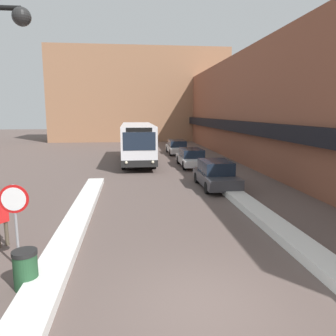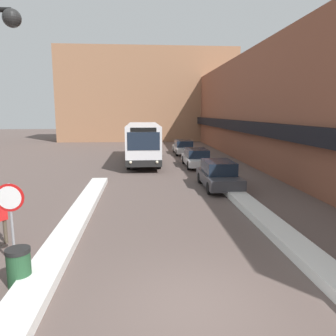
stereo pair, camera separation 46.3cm
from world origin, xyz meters
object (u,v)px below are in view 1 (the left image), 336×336
object	(u,v)px
parked_car_back	(177,147)
parked_car_front	(216,174)
pedestrian	(1,217)
city_bus	(138,142)
parked_car_middle	(192,158)
trash_bin	(26,269)
stop_sign	(15,209)

from	to	relation	value
parked_car_back	parked_car_front	bearing A→B (deg)	-90.00
parked_car_back	pedestrian	distance (m)	24.31
parked_car_back	city_bus	bearing A→B (deg)	-127.42
parked_car_back	pedestrian	bearing A→B (deg)	-111.17
parked_car_middle	trash_bin	bearing A→B (deg)	-112.77
parked_car_middle	stop_sign	xyz separation A→B (m)	(-7.78, -16.27, 0.99)
city_bus	stop_sign	xyz separation A→B (m)	(-3.65, -18.88, -0.07)
parked_car_back	stop_sign	xyz separation A→B (m)	(-7.78, -24.28, 0.99)
trash_bin	parked_car_back	bearing A→B (deg)	73.98
pedestrian	parked_car_front	bearing A→B (deg)	-12.21
parked_car_front	trash_bin	bearing A→B (deg)	-126.09
parked_car_back	pedestrian	world-z (taller)	pedestrian
parked_car_middle	stop_sign	bearing A→B (deg)	-115.55
city_bus	trash_bin	xyz separation A→B (m)	(-3.14, -19.93, -1.28)
parked_car_middle	stop_sign	size ratio (longest dim) A/B	2.00
city_bus	parked_car_back	size ratio (longest dim) A/B	2.38
city_bus	trash_bin	distance (m)	20.22
parked_car_middle	trash_bin	distance (m)	18.79
stop_sign	trash_bin	xyz separation A→B (m)	(0.51, -1.05, -1.21)
parked_car_front	parked_car_back	distance (m)	15.36
parked_car_middle	trash_bin	size ratio (longest dim) A/B	4.90
pedestrian	trash_bin	size ratio (longest dim) A/B	1.69
pedestrian	trash_bin	distance (m)	3.10
parked_car_front	pedestrian	size ratio (longest dim) A/B	2.74
city_bus	trash_bin	world-z (taller)	city_bus
pedestrian	parked_car_middle	bearing A→B (deg)	7.10
parked_car_back	trash_bin	xyz separation A→B (m)	(-7.27, -25.33, -0.22)
stop_sign	pedestrian	size ratio (longest dim) A/B	1.45
stop_sign	trash_bin	size ratio (longest dim) A/B	2.45
parked_car_middle	parked_car_back	xyz separation A→B (m)	(0.00, 8.01, -0.00)
city_bus	parked_car_front	bearing A→B (deg)	-67.47
city_bus	pedestrian	world-z (taller)	city_bus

